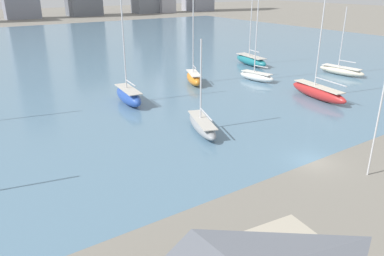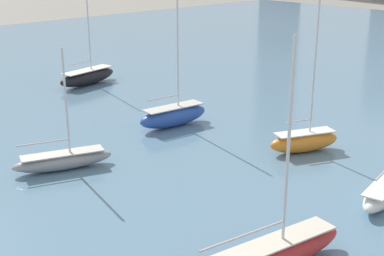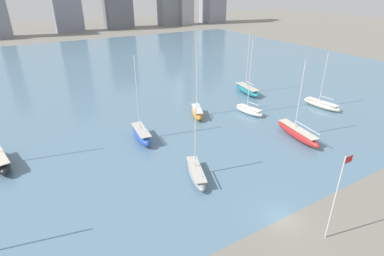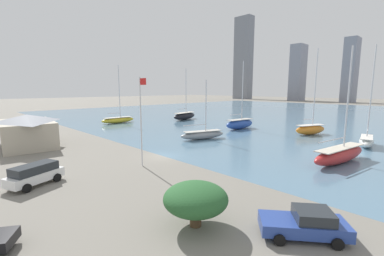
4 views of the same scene
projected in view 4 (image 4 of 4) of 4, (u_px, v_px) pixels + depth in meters
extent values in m
plane|color=gray|center=(163.00, 156.00, 33.33)|extent=(500.00, 500.00, 0.00)
cube|color=slate|center=(338.00, 116.00, 81.57)|extent=(180.00, 140.00, 0.00)
cube|color=#B2A893|center=(28.00, 134.00, 38.58)|extent=(11.48, 7.82, 3.87)
pyramid|color=slate|center=(26.00, 118.00, 38.22)|extent=(11.48, 7.82, 0.99)
cylinder|color=silver|center=(141.00, 123.00, 28.30)|extent=(0.14, 0.14, 9.91)
cube|color=red|center=(143.00, 82.00, 27.19)|extent=(1.10, 0.03, 0.70)
cylinder|color=#4C3823|center=(196.00, 219.00, 16.28)|extent=(0.74, 0.74, 0.84)
ellipsoid|color=#285B2D|center=(196.00, 199.00, 16.07)|extent=(4.10, 4.10, 1.96)
cube|color=slate|center=(243.00, 59.00, 221.97)|extent=(14.97, 8.23, 69.27)
cube|color=gray|center=(298.00, 73.00, 190.13)|extent=(8.25, 12.27, 40.76)
cube|color=gray|center=(350.00, 71.00, 162.78)|extent=(7.05, 11.25, 40.44)
ellipsoid|color=orange|center=(310.00, 130.00, 48.86)|extent=(4.46, 6.98, 1.87)
cube|color=silver|center=(311.00, 125.00, 48.73)|extent=(3.66, 5.73, 0.10)
cube|color=#2D2D33|center=(310.00, 132.00, 48.94)|extent=(0.63, 1.18, 0.84)
cylinder|color=silver|center=(315.00, 87.00, 47.84)|extent=(0.18, 0.18, 14.09)
cylinder|color=silver|center=(308.00, 119.00, 48.32)|extent=(1.07, 2.24, 0.14)
ellipsoid|color=white|center=(366.00, 141.00, 38.89)|extent=(3.09, 6.97, 1.47)
cube|color=silver|center=(367.00, 137.00, 38.79)|extent=(2.53, 5.72, 0.10)
cube|color=#2D2D33|center=(366.00, 144.00, 38.95)|extent=(0.38, 1.22, 0.66)
cylinder|color=silver|center=(372.00, 91.00, 38.17)|extent=(0.18, 0.18, 13.56)
cylinder|color=silver|center=(368.00, 130.00, 37.93)|extent=(0.65, 2.69, 0.14)
ellipsoid|color=#284CA8|center=(240.00, 124.00, 55.75)|extent=(3.07, 8.16, 2.11)
cube|color=#BCB7AD|center=(240.00, 120.00, 55.60)|extent=(2.52, 6.69, 0.10)
cube|color=#2D2D33|center=(240.00, 127.00, 55.83)|extent=(0.31, 1.44, 0.95)
cylinder|color=silver|center=(243.00, 91.00, 55.02)|extent=(0.18, 0.18, 12.36)
cylinder|color=silver|center=(236.00, 115.00, 54.66)|extent=(0.54, 3.69, 0.14)
ellipsoid|color=#B72828|center=(340.00, 155.00, 30.14)|extent=(3.67, 10.73, 1.87)
cube|color=beige|center=(340.00, 148.00, 30.01)|extent=(3.01, 8.80, 0.10)
cube|color=#2D2D33|center=(339.00, 159.00, 30.22)|extent=(0.46, 1.90, 0.84)
cylinder|color=silver|center=(348.00, 97.00, 29.58)|extent=(0.18, 0.18, 11.57)
cylinder|color=silver|center=(332.00, 140.00, 28.65)|extent=(1.06, 5.72, 0.14)
ellipsoid|color=black|center=(185.00, 116.00, 72.81)|extent=(4.12, 9.57, 2.02)
cube|color=beige|center=(185.00, 113.00, 72.67)|extent=(3.38, 7.84, 0.10)
cube|color=#2D2D33|center=(185.00, 118.00, 72.90)|extent=(0.46, 1.67, 0.91)
cylinder|color=silver|center=(186.00, 91.00, 72.30)|extent=(0.18, 0.18, 12.24)
cylinder|color=silver|center=(182.00, 109.00, 71.61)|extent=(0.80, 3.55, 0.14)
ellipsoid|color=yellow|center=(118.00, 120.00, 65.59)|extent=(2.14, 8.87, 1.47)
cube|color=#BCB7AD|center=(118.00, 117.00, 65.49)|extent=(1.75, 7.28, 0.10)
cube|color=#2D2D33|center=(118.00, 122.00, 65.65)|extent=(0.17, 1.60, 0.66)
cylinder|color=silver|center=(119.00, 92.00, 64.96)|extent=(0.18, 0.18, 13.00)
cylinder|color=silver|center=(114.00, 113.00, 64.60)|extent=(0.17, 3.43, 0.14)
ellipsoid|color=gray|center=(203.00, 135.00, 44.43)|extent=(4.50, 8.37, 1.45)
cube|color=#BCB7AD|center=(203.00, 131.00, 44.33)|extent=(3.69, 6.87, 0.10)
cube|color=#2D2D33|center=(203.00, 137.00, 44.49)|extent=(0.64, 1.45, 0.65)
cylinder|color=silver|center=(206.00, 106.00, 43.92)|extent=(0.18, 0.18, 8.69)
cylinder|color=silver|center=(195.00, 125.00, 43.53)|extent=(1.54, 4.05, 0.14)
cube|color=#284293|center=(303.00, 226.00, 15.05)|extent=(5.14, 4.70, 0.72)
cube|color=#23282D|center=(313.00, 215.00, 14.88)|extent=(2.76, 2.73, 0.65)
cylinder|color=black|center=(323.00, 224.00, 15.96)|extent=(0.69, 0.63, 0.65)
cylinder|color=black|center=(338.00, 244.00, 13.87)|extent=(0.69, 0.63, 0.65)
cylinder|color=black|center=(272.00, 220.00, 16.34)|extent=(0.69, 0.63, 0.65)
cylinder|color=black|center=(279.00, 240.00, 14.25)|extent=(0.69, 0.63, 0.65)
cube|color=white|center=(35.00, 177.00, 23.12)|extent=(3.48, 5.03, 0.80)
cube|color=#23282D|center=(34.00, 169.00, 23.00)|extent=(2.93, 4.08, 0.75)
cylinder|color=black|center=(43.00, 175.00, 24.87)|extent=(0.53, 0.81, 0.76)
cylinder|color=black|center=(57.00, 178.00, 24.08)|extent=(0.53, 0.81, 0.76)
cylinder|color=black|center=(12.00, 185.00, 22.28)|extent=(0.53, 0.81, 0.76)
cylinder|color=black|center=(27.00, 188.00, 21.48)|extent=(0.53, 0.81, 0.76)
cylinder|color=black|center=(6.00, 236.00, 14.58)|extent=(0.57, 0.70, 0.67)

